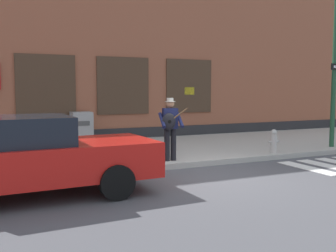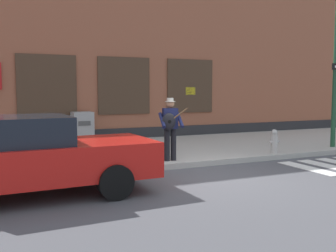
# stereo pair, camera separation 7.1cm
# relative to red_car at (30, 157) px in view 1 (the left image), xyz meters

# --- Properties ---
(ground_plane) EXTENTS (160.00, 160.00, 0.00)m
(ground_plane) POSITION_rel_red_car_xyz_m (4.00, 0.10, -0.77)
(ground_plane) COLOR #4C4C51
(sidewalk) EXTENTS (28.00, 5.45, 0.15)m
(sidewalk) POSITION_rel_red_car_xyz_m (4.00, 3.96, -0.70)
(sidewalk) COLOR #ADAAA3
(sidewalk) RESTS_ON ground
(building_backdrop) EXTENTS (28.00, 4.06, 9.21)m
(building_backdrop) POSITION_rel_red_car_xyz_m (4.00, 8.68, 3.83)
(building_backdrop) COLOR #99563D
(building_backdrop) RESTS_ON ground
(red_car) EXTENTS (4.66, 2.11, 1.53)m
(red_car) POSITION_rel_red_car_xyz_m (0.00, 0.00, 0.00)
(red_car) COLOR red
(red_car) RESTS_ON ground
(busker) EXTENTS (0.72, 0.60, 1.65)m
(busker) POSITION_rel_red_car_xyz_m (3.63, 1.64, 0.32)
(busker) COLOR black
(busker) RESTS_ON sidewalk
(utility_box) EXTENTS (0.70, 0.70, 1.09)m
(utility_box) POSITION_rel_red_car_xyz_m (2.31, 6.23, -0.08)
(utility_box) COLOR #9E9E9E
(utility_box) RESTS_ON sidewalk
(fire_hydrant) EXTENTS (0.38, 0.20, 0.70)m
(fire_hydrant) POSITION_rel_red_car_xyz_m (7.00, 1.58, -0.28)
(fire_hydrant) COLOR #B2ADA8
(fire_hydrant) RESTS_ON sidewalk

